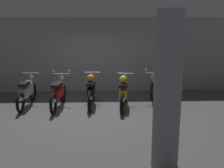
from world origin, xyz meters
TOP-DOWN VIEW (x-y plane):
  - ground_plane at (0.00, 0.00)m, footprint 80.00×80.00m
  - back_wall at (0.00, 2.70)m, footprint 16.00×0.30m
  - motorbike_slot_0 at (-2.09, 0.63)m, footprint 0.56×1.95m
  - motorbike_slot_1 at (-1.04, 0.45)m, footprint 0.59×1.95m
  - motorbike_slot_2 at (0.00, 0.64)m, footprint 0.56×1.95m
  - motorbike_slot_3 at (1.05, 0.40)m, footprint 0.56×1.94m
  - motorbike_slot_4 at (2.09, 0.50)m, footprint 0.59×1.95m
  - support_pillar at (1.52, -3.29)m, footprint 0.50×0.50m

SIDE VIEW (x-z plane):
  - ground_plane at x=0.00m, z-range 0.00..0.00m
  - motorbike_slot_0 at x=-2.09m, z-range -0.03..1.01m
  - motorbike_slot_1 at x=-1.04m, z-range -0.08..1.07m
  - motorbike_slot_4 at x=2.09m, z-range -0.08..1.07m
  - motorbike_slot_2 at x=0.00m, z-range -0.02..1.07m
  - motorbike_slot_3 at x=1.05m, z-range -0.02..1.07m
  - back_wall at x=0.00m, z-range 0.00..2.90m
  - support_pillar at x=1.52m, z-range 0.00..2.90m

